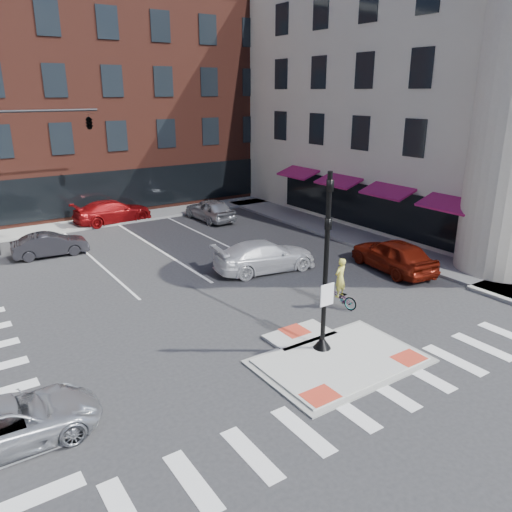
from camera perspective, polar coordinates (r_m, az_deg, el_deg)
ground at (r=17.14m, az=8.43°, el=-11.20°), size 120.00×120.00×0.00m
refuge_island at (r=16.95m, az=9.04°, el=-11.40°), size 5.40×4.65×0.13m
sidewalk_e at (r=30.79m, az=10.92°, el=2.34°), size 3.00×24.00×0.15m
sidewalk_n at (r=36.38m, az=-11.70°, el=4.76°), size 26.00×3.00×0.15m
building_n at (r=44.84m, az=-17.54°, el=16.80°), size 24.40×18.40×15.50m
building_e at (r=38.88m, az=21.89°, el=16.60°), size 21.90×23.90×17.70m
building_far_right at (r=67.68m, az=-18.11°, el=15.48°), size 12.00×12.00×12.00m
signal_pole at (r=16.38m, az=7.89°, el=-3.47°), size 0.60×0.60×5.98m
mast_arm_signal at (r=29.71m, az=-21.22°, el=12.94°), size 6.10×2.24×8.00m
silver_suv at (r=14.33m, az=-26.21°, el=-16.74°), size 4.38×2.08×1.21m
red_sedan at (r=25.17m, az=15.43°, el=0.13°), size 2.53×4.95×1.61m
white_pickup at (r=24.31m, az=1.05°, el=-0.00°), size 5.35×2.79×1.48m
bg_car_dark at (r=28.67m, az=-22.47°, el=1.21°), size 3.90×1.62×1.26m
bg_car_silver at (r=34.03m, az=-5.27°, el=5.30°), size 1.96×4.49×1.51m
bg_car_red at (r=34.70m, az=-16.04°, el=4.91°), size 5.28×2.41×1.50m
cyclist at (r=20.53m, az=9.52°, el=-3.92°), size 0.94×1.71×2.08m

